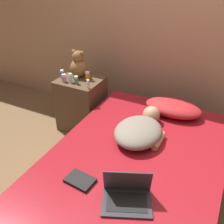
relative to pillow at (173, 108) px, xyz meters
name	(u,v)px	position (x,y,z in m)	size (l,w,h in m)	color
ground_plane	(134,194)	(-0.08, -0.75, -0.52)	(12.00, 12.00, 0.00)	brown
wall_back	(189,14)	(-0.08, 0.51, 0.78)	(8.00, 0.06, 2.60)	tan
bed	(135,176)	(-0.08, -0.75, -0.30)	(1.35, 1.96, 0.45)	#2D2319
nightstand	(81,104)	(-1.05, -0.04, -0.21)	(0.47, 0.42, 0.62)	brown
pillow	(173,108)	(0.00, 0.00, 0.00)	(0.56, 0.32, 0.14)	red
person_lying	(140,130)	(-0.15, -0.50, 0.01)	(0.41, 0.63, 0.16)	gray
laptop	(127,195)	(0.03, -1.18, -0.02)	(0.38, 0.33, 0.23)	#333338
teddy_bear	(79,65)	(-1.11, 0.03, 0.24)	(0.20, 0.20, 0.30)	brown
bottle_pink	(64,78)	(-1.17, -0.17, 0.15)	(0.05, 0.05, 0.09)	pink
bottle_green	(76,80)	(-1.02, -0.15, 0.15)	(0.04, 0.04, 0.09)	#3D8E4C
bottle_orange	(87,76)	(-0.97, -0.01, 0.15)	(0.05, 0.05, 0.09)	orange
bottle_blue	(62,74)	(-1.25, -0.09, 0.15)	(0.04, 0.04, 0.09)	#3866B2
bottle_clear	(71,78)	(-1.10, -0.15, 0.16)	(0.04, 0.04, 0.10)	silver
bottle_white	(88,84)	(-0.85, -0.19, 0.15)	(0.03, 0.03, 0.10)	white
book	(80,180)	(-0.33, -1.18, -0.06)	(0.21, 0.15, 0.02)	black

